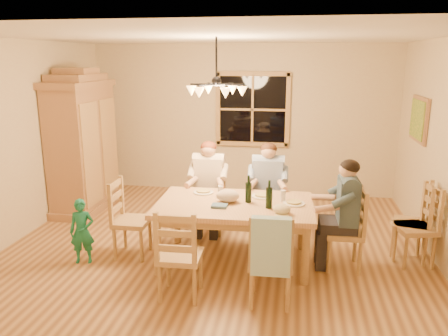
% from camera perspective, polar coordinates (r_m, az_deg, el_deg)
% --- Properties ---
extents(floor, '(5.50, 5.50, 0.00)m').
position_cam_1_polar(floor, '(5.99, -0.90, -9.95)').
color(floor, brown).
rests_on(floor, ground).
extents(ceiling, '(5.50, 5.00, 0.02)m').
position_cam_1_polar(ceiling, '(5.48, -1.02, 16.81)').
color(ceiling, white).
rests_on(ceiling, wall_back).
extents(wall_back, '(5.50, 0.02, 2.70)m').
position_cam_1_polar(wall_back, '(8.02, 2.32, 6.28)').
color(wall_back, '#CDB291').
rests_on(wall_back, floor).
extents(wall_left, '(0.02, 5.00, 2.70)m').
position_cam_1_polar(wall_left, '(6.65, -25.01, 3.33)').
color(wall_left, '#CDB291').
rests_on(wall_left, floor).
extents(wall_right, '(0.02, 5.00, 2.70)m').
position_cam_1_polar(wall_right, '(5.76, 27.06, 1.62)').
color(wall_right, '#CDB291').
rests_on(wall_right, floor).
extents(window, '(1.30, 0.06, 1.30)m').
position_cam_1_polar(window, '(7.93, 3.75, 7.63)').
color(window, black).
rests_on(window, wall_back).
extents(painting, '(0.06, 0.78, 0.64)m').
position_cam_1_polar(painting, '(6.85, 24.10, 5.83)').
color(painting, '#93653F').
rests_on(painting, wall_right).
extents(chandelier, '(0.77, 0.68, 0.71)m').
position_cam_1_polar(chandelier, '(5.48, -0.99, 10.29)').
color(chandelier, black).
rests_on(chandelier, ceiling).
extents(armoire, '(0.66, 1.40, 2.30)m').
position_cam_1_polar(armoire, '(7.47, -17.93, 2.73)').
color(armoire, '#93653F').
rests_on(armoire, floor).
extents(dining_table, '(1.91, 1.20, 0.76)m').
position_cam_1_polar(dining_table, '(5.29, 1.40, -5.58)').
color(dining_table, '#AC7B4C').
rests_on(dining_table, floor).
extents(chair_far_left, '(0.45, 0.43, 0.99)m').
position_cam_1_polar(chair_far_left, '(6.30, -1.98, -5.76)').
color(chair_far_left, tan).
rests_on(chair_far_left, floor).
extents(chair_far_right, '(0.45, 0.43, 0.99)m').
position_cam_1_polar(chair_far_right, '(6.22, 5.64, -6.09)').
color(chair_far_right, tan).
rests_on(chair_far_right, floor).
extents(chair_near_left, '(0.45, 0.43, 0.99)m').
position_cam_1_polar(chair_near_left, '(4.71, -5.68, -13.02)').
color(chair_near_left, tan).
rests_on(chair_near_left, floor).
extents(chair_near_right, '(0.45, 0.43, 0.99)m').
position_cam_1_polar(chair_near_right, '(4.60, 6.08, -13.72)').
color(chair_near_right, tan).
rests_on(chair_near_right, floor).
extents(chair_end_left, '(0.43, 0.45, 0.99)m').
position_cam_1_polar(chair_end_left, '(5.70, -11.86, -8.26)').
color(chair_end_left, tan).
rests_on(chair_end_left, floor).
extents(chair_end_right, '(0.43, 0.45, 0.99)m').
position_cam_1_polar(chair_end_right, '(5.45, 15.28, -9.55)').
color(chair_end_right, tan).
rests_on(chair_end_right, floor).
extents(adult_woman, '(0.41, 0.43, 0.87)m').
position_cam_1_polar(adult_woman, '(6.13, -2.02, -1.03)').
color(adult_woman, beige).
rests_on(adult_woman, floor).
extents(adult_plaid_man, '(0.41, 0.43, 0.87)m').
position_cam_1_polar(adult_plaid_man, '(6.05, 5.76, -1.31)').
color(adult_plaid_man, '#365696').
rests_on(adult_plaid_man, floor).
extents(adult_slate_man, '(0.43, 0.41, 0.87)m').
position_cam_1_polar(adult_slate_man, '(5.26, 15.66, -4.17)').
color(adult_slate_man, '#394C5B').
rests_on(adult_slate_man, floor).
extents(towel, '(0.38, 0.11, 0.58)m').
position_cam_1_polar(towel, '(4.25, 6.14, -10.18)').
color(towel, '#97C1CD').
rests_on(towel, chair_near_right).
extents(wine_bottle_a, '(0.08, 0.08, 0.33)m').
position_cam_1_polar(wine_bottle_a, '(5.24, 3.21, -2.75)').
color(wine_bottle_a, black).
rests_on(wine_bottle_a, dining_table).
extents(wine_bottle_b, '(0.08, 0.08, 0.33)m').
position_cam_1_polar(wine_bottle_b, '(5.05, 5.91, -3.44)').
color(wine_bottle_b, black).
rests_on(wine_bottle_b, dining_table).
extents(plate_woman, '(0.26, 0.26, 0.02)m').
position_cam_1_polar(plate_woman, '(5.63, -2.71, -3.19)').
color(plate_woman, white).
rests_on(plate_woman, dining_table).
extents(plate_plaid, '(0.26, 0.26, 0.02)m').
position_cam_1_polar(plate_plaid, '(5.49, 4.99, -3.70)').
color(plate_plaid, white).
rests_on(plate_plaid, dining_table).
extents(plate_slate, '(0.26, 0.26, 0.02)m').
position_cam_1_polar(plate_slate, '(5.27, 9.10, -4.59)').
color(plate_slate, white).
rests_on(plate_slate, dining_table).
extents(wine_glass_a, '(0.06, 0.06, 0.14)m').
position_cam_1_polar(wine_glass_a, '(5.46, -0.48, -3.07)').
color(wine_glass_a, silver).
rests_on(wine_glass_a, dining_table).
extents(wine_glass_b, '(0.06, 0.06, 0.14)m').
position_cam_1_polar(wine_glass_b, '(5.33, 7.72, -3.63)').
color(wine_glass_b, silver).
rests_on(wine_glass_b, dining_table).
extents(cap, '(0.20, 0.20, 0.11)m').
position_cam_1_polar(cap, '(4.92, 7.56, -5.34)').
color(cap, '#CCBC88').
rests_on(cap, dining_table).
extents(napkin, '(0.18, 0.15, 0.03)m').
position_cam_1_polar(napkin, '(5.10, -0.60, -4.96)').
color(napkin, '#435F7B').
rests_on(napkin, dining_table).
extents(cloth_bundle, '(0.28, 0.22, 0.15)m').
position_cam_1_polar(cloth_bundle, '(5.26, 0.48, -3.66)').
color(cloth_bundle, tan).
rests_on(cloth_bundle, dining_table).
extents(child, '(0.33, 0.26, 0.81)m').
position_cam_1_polar(child, '(5.63, -18.05, -7.87)').
color(child, '#1C7E61').
rests_on(child, floor).
extents(chair_spare_front, '(0.51, 0.52, 0.99)m').
position_cam_1_polar(chair_spare_front, '(5.97, 23.15, -8.09)').
color(chair_spare_front, tan).
rests_on(chair_spare_front, floor).
extents(chair_spare_back, '(0.51, 0.52, 0.99)m').
position_cam_1_polar(chair_spare_back, '(5.85, 23.45, -8.59)').
color(chair_spare_back, tan).
rests_on(chair_spare_back, floor).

